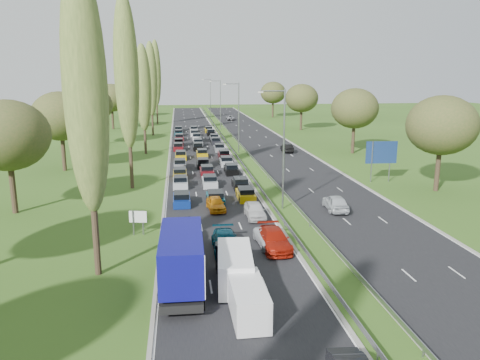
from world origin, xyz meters
TOP-DOWN VIEW (x-y plane):
  - ground at (4.50, 80.00)m, footprint 260.00×260.00m
  - near_carriageway at (-2.25, 82.50)m, footprint 10.50×215.00m
  - far_carriageway at (11.25, 82.50)m, footprint 10.50×215.00m
  - central_reservation at (4.50, 82.50)m, footprint 2.36×215.00m
  - lamp_columns at (4.50, 78.00)m, footprint 0.18×140.18m
  - poplar_row at (-11.50, 68.17)m, footprint 2.80×127.80m
  - woodland_left at (-22.00, 62.63)m, footprint 8.00×166.00m
  - woodland_right at (24.00, 66.67)m, footprint 8.00×153.00m
  - traffic_queue_fill at (-2.24, 77.47)m, footprint 9.12×67.53m
  - near_car_2 at (-5.72, 30.66)m, footprint 2.66×5.60m
  - near_car_3 at (-5.71, 33.85)m, footprint 2.60×5.53m
  - near_car_7 at (-2.42, 32.09)m, footprint 2.04×4.97m
  - near_car_8 at (-2.28, 43.29)m, footprint 1.95×4.14m
  - near_car_10 at (1.29, 32.70)m, footprint 2.42×4.79m
  - near_car_11 at (1.41, 32.14)m, footprint 2.18×5.21m
  - near_car_12 at (1.21, 40.26)m, footprint 1.79×4.35m
  - far_car_0 at (9.63, 41.72)m, footprint 2.19×4.78m
  - far_car_1 at (12.99, 77.57)m, footprint 1.57×4.32m
  - far_car_2 at (9.60, 137.33)m, footprint 2.50×5.16m
  - blue_lorry at (-5.80, 26.27)m, footprint 2.56×9.22m
  - white_van_front at (-2.41, 26.51)m, footprint 2.17×5.53m
  - white_van_rear at (-2.18, 22.22)m, footprint 1.88×4.80m
  - info_sign at (-9.40, 36.85)m, footprint 1.50×0.35m
  - direction_sign at (19.40, 53.29)m, footprint 4.00×0.30m

SIDE VIEW (x-z plane):
  - ground at x=4.50m, z-range 0.00..0.00m
  - near_carriageway at x=-2.25m, z-range -0.02..0.02m
  - far_carriageway at x=11.25m, z-range -0.02..0.02m
  - traffic_queue_fill at x=-2.24m, z-range 0.04..0.84m
  - central_reservation at x=4.50m, z-range 0.39..0.71m
  - near_car_10 at x=1.29m, z-range 0.02..1.32m
  - near_car_8 at x=-2.28m, z-range 0.02..1.39m
  - far_car_1 at x=12.99m, z-range 0.02..1.43m
  - far_car_2 at x=9.60m, z-range 0.02..1.44m
  - near_car_7 at x=-2.42m, z-range 0.02..1.46m
  - near_car_12 at x=1.21m, z-range 0.02..1.50m
  - near_car_11 at x=1.41m, z-range 0.02..1.52m
  - near_car_2 at x=-5.72m, z-range 0.02..1.56m
  - near_car_3 at x=-5.71m, z-range 0.02..1.58m
  - far_car_0 at x=9.63m, z-range 0.02..1.61m
  - white_van_rear at x=-2.18m, z-range 0.03..1.95m
  - white_van_front at x=-2.41m, z-range 0.03..2.25m
  - info_sign at x=-9.40m, z-range 0.32..2.42m
  - blue_lorry at x=-5.80m, z-range 0.07..3.96m
  - direction_sign at x=19.40m, z-range 0.97..6.17m
  - lamp_columns at x=4.50m, z-range 0.00..12.00m
  - woodland_right at x=24.00m, z-range 2.13..13.23m
  - woodland_left at x=-22.00m, z-range 2.13..13.23m
  - poplar_row at x=-11.50m, z-range 1.17..23.61m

